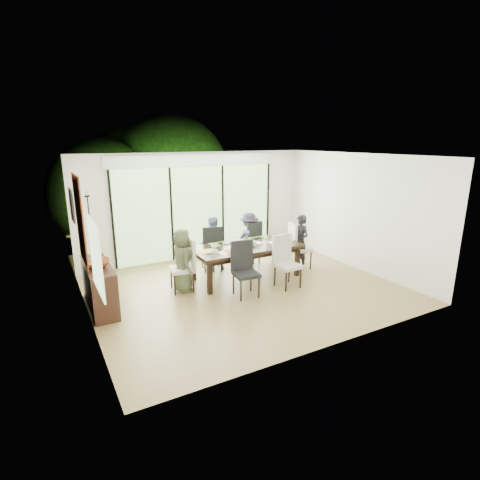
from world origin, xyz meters
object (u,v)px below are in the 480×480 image
chair_far_left (212,248)px  chair_left_end (182,265)px  person_far_right (249,239)px  sideboard (99,286)px  cup_b (255,244)px  bowl (97,263)px  vase (247,242)px  cup_c (274,238)px  chair_near_right (288,262)px  person_far_left (212,244)px  cup_a (214,246)px  chair_far_right (249,242)px  chair_near_left (246,270)px  laptop (213,252)px  table_top (246,247)px  chair_right_end (301,245)px  person_right_end (300,242)px  person_left_end (182,260)px

chair_far_left → chair_left_end: bearing=54.3°
person_far_right → sideboard: 3.76m
cup_b → bowl: bearing=-179.4°
vase → cup_c: (0.75, 0.05, -0.01)m
chair_near_right → person_far_left: person_far_left is taller
chair_left_end → chair_near_right: (2.00, -0.87, 0.00)m
chair_near_right → vase: bearing=113.3°
cup_a → chair_far_right: bearing=29.2°
chair_near_left → person_far_right: (1.05, 1.70, 0.09)m
laptop → cup_a: size_ratio=2.66×
cup_a → chair_far_left: bearing=70.3°
chair_left_end → laptop: chair_left_end is taller
table_top → chair_near_left: 1.02m
chair_left_end → chair_right_end: size_ratio=1.00×
person_far_right → sideboard: person_far_right is taller
chair_near_left → person_right_end: (1.98, 0.87, 0.09)m
person_far_left → person_far_right: 1.00m
person_right_end → person_far_left: 2.10m
chair_left_end → chair_near_left: size_ratio=1.00×
vase → laptop: size_ratio=0.36×
person_far_right → bowl: person_far_right is taller
vase → chair_far_left: bearing=122.0°
chair_far_left → chair_near_right: same height
chair_near_right → person_right_end: size_ratio=0.85×
chair_left_end → person_right_end: person_right_end is taller
laptop → chair_near_right: bearing=-55.6°
person_left_end → chair_far_left: bearing=-48.0°
person_right_end → cup_b: (-1.33, -0.10, 0.15)m
chair_near_right → cup_b: 0.88m
person_far_right → vase: bearing=59.1°
chair_far_left → cup_b: (0.60, -0.95, 0.25)m
chair_left_end → laptop: bearing=90.0°
chair_near_left → cup_c: chair_near_left is taller
vase → chair_left_end: bearing=-178.2°
bowl → person_far_left: bearing=20.0°
sideboard → vase: bearing=1.6°
chair_far_right → cup_b: 1.06m
chair_near_left → cup_a: 1.07m
laptop → cup_c: size_ratio=2.66×
chair_right_end → chair_near_right: bearing=145.6°
cup_c → bowl: 3.91m
chair_far_left → cup_a: bearing=85.6°
person_far_right → bowl: 3.78m
chair_far_left → chair_near_right: (0.95, -1.72, 0.00)m
cup_a → sideboard: 2.44m
chair_near_left → person_far_left: size_ratio=0.85×
person_left_end → vase: size_ratio=10.75×
bowl → chair_right_end: bearing=1.7°
chair_right_end → cup_a: 2.22m
chair_far_left → cup_a: (-0.25, -0.70, 0.25)m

